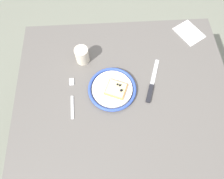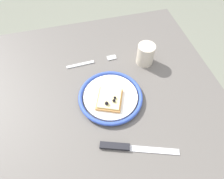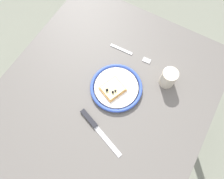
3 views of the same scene
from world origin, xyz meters
name	(u,v)px [view 1 (image 1 of 3)]	position (x,y,z in m)	size (l,w,h in m)	color
ground_plane	(119,131)	(0.00, 0.00, 0.00)	(6.00, 6.00, 0.00)	slate
dining_table	(124,102)	(0.00, 0.00, 0.62)	(1.00, 0.87, 0.71)	#5B5651
plate	(112,89)	(-0.06, 0.03, 0.72)	(0.22, 0.22, 0.02)	white
pizza_slice_near	(116,89)	(-0.04, 0.02, 0.74)	(0.11, 0.11, 0.03)	#D08E4C
knife	(151,88)	(0.13, 0.03, 0.72)	(0.10, 0.23, 0.01)	silver
fork	(72,97)	(-0.24, 0.00, 0.72)	(0.03, 0.20, 0.00)	silver
cup	(82,55)	(-0.19, 0.20, 0.76)	(0.07, 0.07, 0.08)	beige
napkin	(189,33)	(0.37, 0.34, 0.72)	(0.11, 0.14, 0.00)	white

